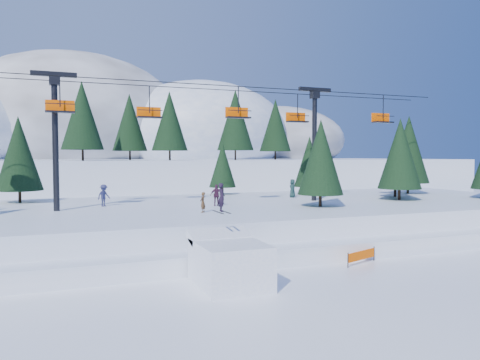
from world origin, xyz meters
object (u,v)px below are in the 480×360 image
object	(u,v)px
chairlift	(197,123)
banner_near	(361,255)
banner_far	(367,249)
jump_kicker	(229,262)

from	to	relation	value
chairlift	banner_near	distance (m)	17.54
banner_near	banner_far	world-z (taller)	same
jump_kicker	chairlift	size ratio (longest dim) A/B	0.11
jump_kicker	banner_far	size ratio (longest dim) A/B	1.85
banner_near	banner_far	size ratio (longest dim) A/B	0.96
jump_kicker	banner_near	world-z (taller)	jump_kicker
banner_near	banner_far	xyz separation A→B (m)	(1.52, 1.54, 0.00)
jump_kicker	chairlift	xyz separation A→B (m)	(2.79, 15.26, 8.10)
jump_kicker	banner_near	bearing A→B (deg)	9.05
chairlift	banner_far	xyz separation A→B (m)	(7.84, -12.27, -8.78)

